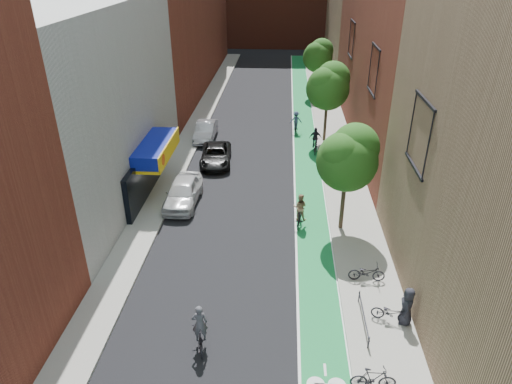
% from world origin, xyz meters
% --- Properties ---
extents(ground, '(160.00, 160.00, 0.00)m').
position_xyz_m(ground, '(0.00, 0.00, 0.00)').
color(ground, black).
rests_on(ground, ground).
extents(bike_lane, '(2.00, 68.00, 0.01)m').
position_xyz_m(bike_lane, '(4.00, 26.00, 0.01)').
color(bike_lane, '#147330').
rests_on(bike_lane, ground).
extents(sidewalk_left, '(2.00, 68.00, 0.15)m').
position_xyz_m(sidewalk_left, '(-6.00, 26.00, 0.07)').
color(sidewalk_left, gray).
rests_on(sidewalk_left, ground).
extents(sidewalk_right, '(3.00, 68.00, 0.15)m').
position_xyz_m(sidewalk_right, '(6.50, 26.00, 0.07)').
color(sidewalk_right, gray).
rests_on(sidewalk_right, ground).
extents(building_left_white, '(8.00, 20.00, 12.00)m').
position_xyz_m(building_left_white, '(-11.00, 14.00, 6.00)').
color(building_left_white, silver).
rests_on(building_left_white, ground).
extents(building_right_mid_red, '(8.00, 28.00, 22.00)m').
position_xyz_m(building_right_mid_red, '(12.00, 26.00, 11.00)').
color(building_right_mid_red, maroon).
rests_on(building_right_mid_red, ground).
extents(building_right_far_tan, '(8.00, 20.00, 18.00)m').
position_xyz_m(building_right_far_tan, '(12.00, 50.00, 9.00)').
color(building_right_far_tan, '#8C6B4C').
rests_on(building_right_far_tan, ground).
extents(tree_near, '(3.40, 3.36, 6.42)m').
position_xyz_m(tree_near, '(5.65, 10.02, 4.66)').
color(tree_near, '#332619').
rests_on(tree_near, ground).
extents(tree_mid, '(3.55, 3.53, 6.74)m').
position_xyz_m(tree_mid, '(5.65, 24.02, 4.89)').
color(tree_mid, '#332619').
rests_on(tree_mid, ground).
extents(tree_far, '(3.30, 3.25, 6.21)m').
position_xyz_m(tree_far, '(5.65, 38.02, 4.50)').
color(tree_far, '#332619').
rests_on(tree_far, ground).
extents(parked_car_white, '(2.04, 4.87, 1.65)m').
position_xyz_m(parked_car_white, '(-4.20, 12.54, 0.82)').
color(parked_car_white, silver).
rests_on(parked_car_white, ground).
extents(parked_car_black, '(2.65, 5.04, 1.35)m').
position_xyz_m(parked_car_black, '(-3.00, 18.90, 0.68)').
color(parked_car_black, black).
rests_on(parked_car_black, ground).
extents(parked_car_silver, '(1.59, 4.52, 1.49)m').
position_xyz_m(parked_car_silver, '(-4.60, 23.92, 0.74)').
color(parked_car_silver, '#919399').
rests_on(parked_car_silver, ground).
extents(cyclist_lead, '(0.94, 1.72, 2.11)m').
position_xyz_m(cyclist_lead, '(-1.05, 0.58, 0.73)').
color(cyclist_lead, black).
rests_on(cyclist_lead, ground).
extents(cyclist_lane_near, '(0.91, 1.83, 2.04)m').
position_xyz_m(cyclist_lane_near, '(3.20, 10.33, 0.86)').
color(cyclist_lane_near, black).
rests_on(cyclist_lane_near, ground).
extents(cyclist_lane_mid, '(1.01, 1.92, 2.03)m').
position_xyz_m(cyclist_lane_mid, '(4.70, 21.65, 0.74)').
color(cyclist_lane_mid, black).
rests_on(cyclist_lane_mid, ground).
extents(cyclist_lane_far, '(1.06, 1.67, 1.94)m').
position_xyz_m(cyclist_lane_far, '(3.20, 26.07, 0.86)').
color(cyclist_lane_far, black).
rests_on(cyclist_lane_far, ground).
extents(parked_bike_near, '(1.81, 1.02, 0.90)m').
position_xyz_m(parked_bike_near, '(7.01, 2.44, 0.60)').
color(parked_bike_near, black).
rests_on(parked_bike_near, sidewalk_right).
extents(parked_bike_mid, '(1.69, 0.48, 1.02)m').
position_xyz_m(parked_bike_mid, '(5.65, -1.16, 0.66)').
color(parked_bike_mid, black).
rests_on(parked_bike_mid, sidewalk_right).
extents(parked_bike_far, '(1.79, 0.66, 0.93)m').
position_xyz_m(parked_bike_far, '(6.36, 5.18, 0.62)').
color(parked_bike_far, black).
rests_on(parked_bike_far, sidewalk_right).
extents(pedestrian, '(0.73, 0.98, 1.82)m').
position_xyz_m(pedestrian, '(7.60, 2.39, 1.06)').
color(pedestrian, black).
rests_on(pedestrian, sidewalk_right).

